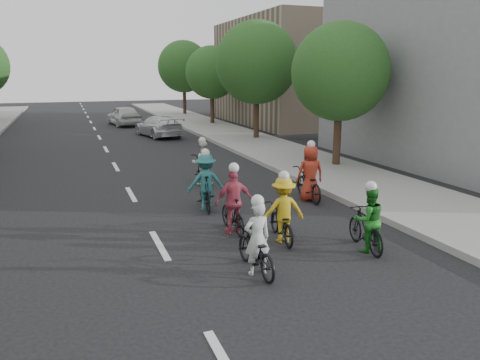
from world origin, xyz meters
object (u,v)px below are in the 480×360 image
cyclist_3 (202,168)px  cyclist_2 (309,179)px  cyclist_4 (206,186)px  cyclist_5 (367,224)px  follow_car_lead (158,126)px  cyclist_0 (282,215)px  follow_car_trail (124,115)px  cyclist_6 (233,207)px  cyclist_1 (256,247)px

cyclist_3 → cyclist_2: bearing=137.5°
cyclist_4 → cyclist_5: (2.50, -4.38, -0.09)m
cyclist_3 → follow_car_lead: bearing=-85.3°
cyclist_2 → cyclist_3: bearing=-44.9°
cyclist_0 → cyclist_4: cyclist_4 is taller
follow_car_trail → cyclist_2: bearing=88.3°
cyclist_6 → cyclist_0: bearing=130.4°
cyclist_0 → cyclist_1: size_ratio=0.99×
cyclist_1 → follow_car_trail: bearing=-93.1°
cyclist_2 → cyclist_6: (-3.27, -2.11, 0.00)m
cyclist_1 → cyclist_2: 5.84m
cyclist_5 → follow_car_lead: size_ratio=0.37×
cyclist_0 → cyclist_6: (-0.89, 0.98, 0.03)m
cyclist_0 → follow_car_trail: cyclist_0 is taller
cyclist_4 → cyclist_5: cyclist_4 is taller
follow_car_trail → follow_car_lead: bearing=91.1°
cyclist_2 → follow_car_lead: size_ratio=0.43×
follow_car_lead → cyclist_0: bearing=76.0°
cyclist_1 → cyclist_3: 7.84m
cyclist_3 → cyclist_4: size_ratio=1.10×
cyclist_3 → cyclist_5: 7.71m
cyclist_0 → cyclist_6: 1.32m
cyclist_2 → cyclist_1: bearing=57.6°
cyclist_1 → cyclist_3: cyclist_3 is taller
cyclist_2 → cyclist_4: bearing=5.0°
cyclist_5 → cyclist_6: size_ratio=0.93×
cyclist_0 → cyclist_1: bearing=56.3°
cyclist_1 → cyclist_3: size_ratio=0.87×
cyclist_0 → cyclist_2: bearing=-120.3°
cyclist_6 → follow_car_lead: (1.64, 18.85, -0.00)m
cyclist_4 → cyclist_3: bearing=-96.8°
cyclist_3 → cyclist_5: cyclist_3 is taller
cyclist_0 → follow_car_trail: 27.26m
cyclist_2 → follow_car_trail: 24.35m
cyclist_6 → follow_car_trail: size_ratio=0.41×
cyclist_1 → cyclist_5: cyclist_1 is taller
cyclist_2 → cyclist_3: size_ratio=0.98×
cyclist_0 → cyclist_2: (2.38, 3.08, 0.03)m
cyclist_4 → cyclist_0: bearing=114.3°
cyclist_3 → cyclist_4: bearing=84.8°
cyclist_4 → cyclist_5: bearing=126.9°
cyclist_4 → cyclist_6: bearing=99.5°
cyclist_6 → follow_car_trail: 26.28m
cyclist_3 → cyclist_6: size_ratio=1.12×
follow_car_trail → cyclist_3: bearing=82.3°
cyclist_3 → follow_car_trail: (-0.32, 20.96, 0.14)m
follow_car_lead → follow_car_trail: size_ratio=1.02×
cyclist_1 → cyclist_4: (0.30, 4.63, 0.17)m
cyclist_0 → cyclist_3: 6.30m
cyclist_5 → cyclist_2: bearing=-93.4°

